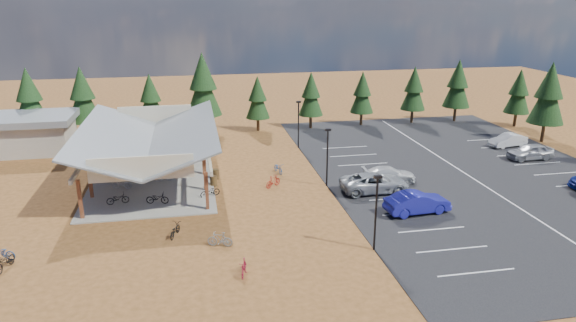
{
  "coord_description": "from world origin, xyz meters",
  "views": [
    {
      "loc": [
        -6.15,
        -38.51,
        15.82
      ],
      "look_at": [
        1.9,
        3.72,
        1.92
      ],
      "focal_mm": 32.0,
      "sensor_mm": 36.0,
      "label": 1
    }
  ],
  "objects_px": {
    "bike_15": "(273,181)",
    "car_1": "(417,203)",
    "trash_bin_0": "(214,181)",
    "bike_13": "(220,239)",
    "bike_2": "(118,173)",
    "lamp_post_2": "(298,121)",
    "car_2": "(374,182)",
    "car_9": "(508,140)",
    "bike_0": "(118,199)",
    "bike_14": "(278,168)",
    "lamp_post_1": "(327,153)",
    "bike_5": "(164,177)",
    "outbuilding": "(21,133)",
    "lamp_post_0": "(376,208)",
    "bike_4": "(157,198)",
    "bike_12": "(175,230)",
    "trash_bin_1": "(216,174)",
    "bike_1": "(121,183)",
    "bike_10": "(1,253)",
    "bike_16": "(210,192)",
    "bike_6": "(165,164)",
    "car_8": "(530,152)",
    "bike_pavilion": "(150,137)",
    "bike_3": "(149,152)",
    "bike_8": "(5,262)",
    "bike_7": "(188,150)",
    "car_3": "(389,174)",
    "bike_11": "(244,268)"
  },
  "relations": [
    {
      "from": "bike_7",
      "to": "car_3",
      "type": "distance_m",
      "value": 20.9
    },
    {
      "from": "bike_10",
      "to": "bike_8",
      "type": "bearing_deg",
      "value": 44.97
    },
    {
      "from": "bike_2",
      "to": "car_8",
      "type": "bearing_deg",
      "value": -99.05
    },
    {
      "from": "outbuilding",
      "to": "bike_2",
      "type": "height_order",
      "value": "outbuilding"
    },
    {
      "from": "lamp_post_1",
      "to": "outbuilding",
      "type": "bearing_deg",
      "value": 151.11
    },
    {
      "from": "lamp_post_0",
      "to": "bike_4",
      "type": "height_order",
      "value": "lamp_post_0"
    },
    {
      "from": "bike_2",
      "to": "bike_0",
      "type": "bearing_deg",
      "value": 179.77
    },
    {
      "from": "car_2",
      "to": "bike_1",
      "type": "bearing_deg",
      "value": 77.36
    },
    {
      "from": "bike_11",
      "to": "car_8",
      "type": "height_order",
      "value": "car_8"
    },
    {
      "from": "bike_12",
      "to": "car_9",
      "type": "relative_size",
      "value": 0.42
    },
    {
      "from": "bike_0",
      "to": "bike_14",
      "type": "bearing_deg",
      "value": -78.66
    },
    {
      "from": "outbuilding",
      "to": "bike_0",
      "type": "bearing_deg",
      "value": -55.67
    },
    {
      "from": "bike_2",
      "to": "lamp_post_2",
      "type": "bearing_deg",
      "value": -76.04
    },
    {
      "from": "bike_pavilion",
      "to": "bike_3",
      "type": "height_order",
      "value": "bike_pavilion"
    },
    {
      "from": "car_1",
      "to": "car_2",
      "type": "bearing_deg",
      "value": 13.4
    },
    {
      "from": "bike_6",
      "to": "car_1",
      "type": "relative_size",
      "value": 0.34
    },
    {
      "from": "bike_10",
      "to": "car_8",
      "type": "bearing_deg",
      "value": 122.99
    },
    {
      "from": "car_2",
      "to": "bike_8",
      "type": "bearing_deg",
      "value": 106.45
    },
    {
      "from": "trash_bin_1",
      "to": "outbuilding",
      "type": "bearing_deg",
      "value": 147.69
    },
    {
      "from": "car_2",
      "to": "car_9",
      "type": "distance_m",
      "value": 21.61
    },
    {
      "from": "bike_0",
      "to": "bike_5",
      "type": "xyz_separation_m",
      "value": [
        3.41,
        4.59,
        -0.0
      ]
    },
    {
      "from": "lamp_post_2",
      "to": "bike_2",
      "type": "distance_m",
      "value": 19.37
    },
    {
      "from": "bike_15",
      "to": "car_1",
      "type": "xyz_separation_m",
      "value": [
        9.85,
        -7.6,
        0.35
      ]
    },
    {
      "from": "lamp_post_1",
      "to": "bike_15",
      "type": "bearing_deg",
      "value": 172.5
    },
    {
      "from": "trash_bin_0",
      "to": "bike_13",
      "type": "relative_size",
      "value": 0.53
    },
    {
      "from": "bike_14",
      "to": "car_8",
      "type": "xyz_separation_m",
      "value": [
        25.63,
        -0.73,
        0.36
      ]
    },
    {
      "from": "bike_pavilion",
      "to": "bike_4",
      "type": "xyz_separation_m",
      "value": [
        0.74,
        -6.61,
        -3.26
      ]
    },
    {
      "from": "lamp_post_2",
      "to": "bike_2",
      "type": "xyz_separation_m",
      "value": [
        -18.02,
        -6.69,
        -2.41
      ]
    },
    {
      "from": "bike_10",
      "to": "car_2",
      "type": "bearing_deg",
      "value": 121.83
    },
    {
      "from": "bike_13",
      "to": "car_9",
      "type": "distance_m",
      "value": 36.96
    },
    {
      "from": "bike_15",
      "to": "car_3",
      "type": "bearing_deg",
      "value": -132.71
    },
    {
      "from": "bike_3",
      "to": "car_1",
      "type": "distance_m",
      "value": 27.95
    },
    {
      "from": "bike_10",
      "to": "bike_12",
      "type": "xyz_separation_m",
      "value": [
        10.65,
        1.34,
        -0.03
      ]
    },
    {
      "from": "bike_13",
      "to": "bike_3",
      "type": "bearing_deg",
      "value": -146.03
    },
    {
      "from": "bike_15",
      "to": "bike_4",
      "type": "bearing_deg",
      "value": 64.5
    },
    {
      "from": "bike_5",
      "to": "bike_8",
      "type": "height_order",
      "value": "bike_8"
    },
    {
      "from": "bike_16",
      "to": "car_9",
      "type": "distance_m",
      "value": 33.84
    },
    {
      "from": "bike_2",
      "to": "bike_16",
      "type": "distance_m",
      "value": 9.93
    },
    {
      "from": "lamp_post_0",
      "to": "bike_13",
      "type": "relative_size",
      "value": 3.03
    },
    {
      "from": "lamp_post_2",
      "to": "trash_bin_1",
      "type": "height_order",
      "value": "lamp_post_2"
    },
    {
      "from": "trash_bin_0",
      "to": "bike_0",
      "type": "relative_size",
      "value": 0.52
    },
    {
      "from": "car_8",
      "to": "car_9",
      "type": "height_order",
      "value": "car_8"
    },
    {
      "from": "bike_3",
      "to": "bike_15",
      "type": "relative_size",
      "value": 0.96
    },
    {
      "from": "bike_16",
      "to": "bike_6",
      "type": "bearing_deg",
      "value": -177.04
    },
    {
      "from": "bike_10",
      "to": "car_1",
      "type": "xyz_separation_m",
      "value": [
        28.68,
        1.94,
        0.36
      ]
    },
    {
      "from": "bike_1",
      "to": "bike_6",
      "type": "distance_m",
      "value": 5.84
    },
    {
      "from": "bike_10",
      "to": "car_2",
      "type": "distance_m",
      "value": 27.84
    },
    {
      "from": "bike_0",
      "to": "bike_16",
      "type": "xyz_separation_m",
      "value": [
        7.24,
        0.42,
        -0.1
      ]
    },
    {
      "from": "car_1",
      "to": "bike_13",
      "type": "bearing_deg",
      "value": 94.32
    },
    {
      "from": "car_3",
      "to": "bike_15",
      "type": "bearing_deg",
      "value": 89.95
    }
  ]
}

